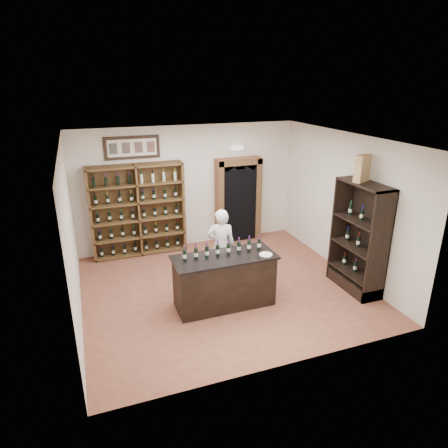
{
  "coord_description": "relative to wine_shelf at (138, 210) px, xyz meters",
  "views": [
    {
      "loc": [
        -2.47,
        -6.76,
        4.04
      ],
      "look_at": [
        0.12,
        0.3,
        1.27
      ],
      "focal_mm": 32.0,
      "sensor_mm": 36.0,
      "label": 1
    }
  ],
  "objects": [
    {
      "name": "counter_bottle_2",
      "position": [
        0.79,
        -2.86,
        0.01
      ],
      "size": [
        0.07,
        0.07,
        0.3
      ],
      "color": "black",
      "rests_on": "tasting_counter"
    },
    {
      "name": "ceiling",
      "position": [
        1.3,
        -2.33,
        1.9
      ],
      "size": [
        5.5,
        5.5,
        0.0
      ],
      "primitive_type": "plane",
      "rotation": [
        3.14,
        0.0,
        0.0
      ],
      "color": "white",
      "rests_on": "wall_back"
    },
    {
      "name": "counter_bottle_4",
      "position": [
        1.2,
        -2.86,
        0.01
      ],
      "size": [
        0.07,
        0.07,
        0.3
      ],
      "color": "black",
      "rests_on": "tasting_counter"
    },
    {
      "name": "counter_bottle_5",
      "position": [
        1.41,
        -2.86,
        0.01
      ],
      "size": [
        0.07,
        0.07,
        0.3
      ],
      "color": "black",
      "rests_on": "tasting_counter"
    },
    {
      "name": "wall_right",
      "position": [
        4.05,
        -2.33,
        0.4
      ],
      "size": [
        0.04,
        5.0,
        3.0
      ],
      "primitive_type": "cube",
      "color": "silver",
      "rests_on": "ground"
    },
    {
      "name": "emergency_light",
      "position": [
        2.55,
        0.09,
        1.3
      ],
      "size": [
        0.3,
        0.1,
        0.1
      ],
      "primitive_type": "cube",
      "color": "white",
      "rests_on": "wall_back"
    },
    {
      "name": "framed_picture",
      "position": [
        0.0,
        0.14,
        1.45
      ],
      "size": [
        1.25,
        0.04,
        0.52
      ],
      "primitive_type": "cube",
      "color": "black",
      "rests_on": "wall_back"
    },
    {
      "name": "counter_bottle_3",
      "position": [
        1.0,
        -2.86,
        0.01
      ],
      "size": [
        0.07,
        0.07,
        0.3
      ],
      "color": "black",
      "rests_on": "tasting_counter"
    },
    {
      "name": "wall_left",
      "position": [
        -1.45,
        -2.33,
        0.4
      ],
      "size": [
        0.04,
        5.0,
        3.0
      ],
      "primitive_type": "cube",
      "color": "silver",
      "rests_on": "ground"
    },
    {
      "name": "wine_shelf",
      "position": [
        0.0,
        0.0,
        0.0
      ],
      "size": [
        2.2,
        0.38,
        2.2
      ],
      "color": "#523C1C",
      "rests_on": "ground"
    },
    {
      "name": "counter_bottle_7",
      "position": [
        1.82,
        -2.86,
        0.01
      ],
      "size": [
        0.07,
        0.07,
        0.3
      ],
      "color": "black",
      "rests_on": "tasting_counter"
    },
    {
      "name": "shopkeeper",
      "position": [
        1.36,
        -2.04,
        -0.3
      ],
      "size": [
        0.67,
        0.55,
        1.59
      ],
      "primitive_type": "imported",
      "rotation": [
        0.0,
        0.0,
        2.82
      ],
      "color": "white",
      "rests_on": "ground"
    },
    {
      "name": "side_cabinet",
      "position": [
        3.82,
        -3.23,
        -0.35
      ],
      "size": [
        0.48,
        1.2,
        2.2
      ],
      "color": "black",
      "rests_on": "ground"
    },
    {
      "name": "tasting_counter",
      "position": [
        1.1,
        -2.93,
        -0.61
      ],
      "size": [
        1.88,
        0.78,
        1.0
      ],
      "color": "black",
      "rests_on": "ground"
    },
    {
      "name": "arched_doorway",
      "position": [
        2.55,
        -0.0,
        0.04
      ],
      "size": [
        1.17,
        0.35,
        2.17
      ],
      "color": "black",
      "rests_on": "ground"
    },
    {
      "name": "counter_bottle_6",
      "position": [
        1.61,
        -2.86,
        0.01
      ],
      "size": [
        0.07,
        0.07,
        0.3
      ],
      "color": "black",
      "rests_on": "tasting_counter"
    },
    {
      "name": "wall_back",
      "position": [
        1.3,
        0.17,
        0.4
      ],
      "size": [
        5.5,
        0.04,
        3.0
      ],
      "primitive_type": "cube",
      "color": "silver",
      "rests_on": "ground"
    },
    {
      "name": "wine_crate",
      "position": [
        3.77,
        -3.11,
        1.35
      ],
      "size": [
        0.38,
        0.28,
        0.5
      ],
      "primitive_type": "cube",
      "rotation": [
        0.0,
        0.0,
        0.41
      ],
      "color": "#A87E59",
      "rests_on": "side_cabinet"
    },
    {
      "name": "counter_bottle_1",
      "position": [
        0.59,
        -2.86,
        0.01
      ],
      "size": [
        0.07,
        0.07,
        0.3
      ],
      "color": "black",
      "rests_on": "tasting_counter"
    },
    {
      "name": "counter_bottle_0",
      "position": [
        0.38,
        -2.86,
        0.01
      ],
      "size": [
        0.07,
        0.07,
        0.3
      ],
      "color": "black",
      "rests_on": "tasting_counter"
    },
    {
      "name": "floor",
      "position": [
        1.3,
        -2.33,
        -1.1
      ],
      "size": [
        5.5,
        5.5,
        0.0
      ],
      "primitive_type": "plane",
      "color": "brown",
      "rests_on": "ground"
    },
    {
      "name": "plate",
      "position": [
        1.83,
        -3.14,
        -0.09
      ],
      "size": [
        0.24,
        0.24,
        0.02
      ],
      "primitive_type": "cylinder",
      "color": "beige",
      "rests_on": "tasting_counter"
    }
  ]
}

